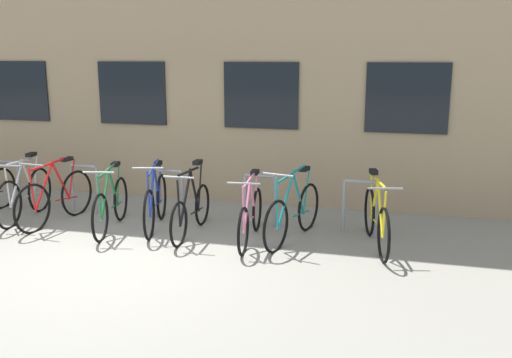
% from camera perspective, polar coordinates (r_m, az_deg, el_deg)
% --- Properties ---
extents(ground_plane, '(42.00, 42.00, 0.00)m').
position_cam_1_polar(ground_plane, '(7.45, -14.78, -8.09)').
color(ground_plane, gray).
extents(storefront_building, '(28.00, 5.16, 6.97)m').
position_cam_1_polar(storefront_building, '(12.34, -2.06, 16.80)').
color(storefront_building, tan).
rests_on(storefront_building, ground).
extents(bike_rack, '(6.51, 0.05, 0.82)m').
position_cam_1_polar(bike_rack, '(8.93, -8.96, -1.10)').
color(bike_rack, gray).
rests_on(bike_rack, ground).
extents(bicycle_teal, '(0.57, 1.78, 1.08)m').
position_cam_1_polar(bicycle_teal, '(7.89, 3.85, -3.47)').
color(bicycle_teal, black).
rests_on(bicycle_teal, ground).
extents(bicycle_silver, '(0.44, 1.72, 1.05)m').
position_cam_1_polar(bicycle_silver, '(9.62, -22.63, -1.47)').
color(bicycle_silver, black).
rests_on(bicycle_silver, ground).
extents(bicycle_black, '(0.44, 1.70, 1.06)m').
position_cam_1_polar(bicycle_black, '(8.18, -6.67, -3.13)').
color(bicycle_black, black).
rests_on(bicycle_black, ground).
extents(bicycle_yellow, '(0.55, 1.79, 1.03)m').
position_cam_1_polar(bicycle_yellow, '(7.78, 12.23, -4.02)').
color(bicycle_yellow, black).
rests_on(bicycle_yellow, ground).
extents(bicycle_red, '(0.44, 1.76, 1.05)m').
position_cam_1_polar(bicycle_red, '(9.21, -19.87, -1.83)').
color(bicycle_red, black).
rests_on(bicycle_red, ground).
extents(bicycle_blue, '(0.57, 1.72, 1.05)m').
position_cam_1_polar(bicycle_blue, '(8.56, -10.26, -2.37)').
color(bicycle_blue, black).
rests_on(bicycle_blue, ground).
extents(bicycle_pink, '(0.44, 1.73, 0.98)m').
position_cam_1_polar(bicycle_pink, '(7.84, -0.56, -3.79)').
color(bicycle_pink, black).
rests_on(bicycle_pink, ground).
extents(bicycle_green, '(0.53, 1.73, 1.01)m').
position_cam_1_polar(bicycle_green, '(8.63, -14.66, -2.55)').
color(bicycle_green, black).
rests_on(bicycle_green, ground).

